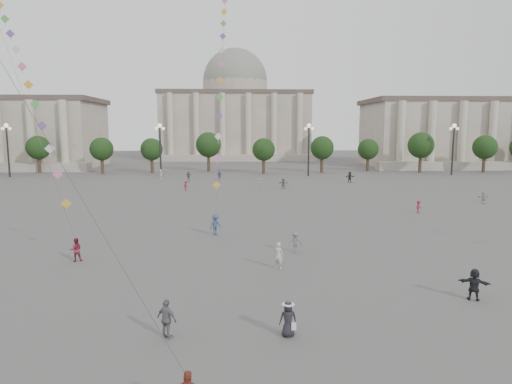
{
  "coord_description": "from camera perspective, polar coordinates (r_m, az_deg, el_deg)",
  "views": [
    {
      "loc": [
        0.3,
        -22.57,
        9.6
      ],
      "look_at": [
        1.78,
        12.0,
        4.79
      ],
      "focal_mm": 32.0,
      "sensor_mm": 36.0,
      "label": 1
    }
  ],
  "objects": [
    {
      "name": "ground",
      "position": [
        24.53,
        -3.07,
        -15.14
      ],
      "size": [
        360.0,
        360.0,
        0.0
      ],
      "primitive_type": "plane",
      "color": "#504E4B",
      "rests_on": "ground"
    },
    {
      "name": "hall_central",
      "position": [
        151.86,
        -2.6,
        9.66
      ],
      "size": [
        48.3,
        34.3,
        35.5
      ],
      "color": "gray",
      "rests_on": "ground"
    },
    {
      "name": "tree_row",
      "position": [
        100.66,
        -2.63,
        5.52
      ],
      "size": [
        137.12,
        5.12,
        8.0
      ],
      "color": "#362A1B",
      "rests_on": "ground"
    },
    {
      "name": "lamp_post_far_west",
      "position": [
        103.09,
        -28.67,
        5.71
      ],
      "size": [
        2.0,
        0.9,
        10.65
      ],
      "color": "#262628",
      "rests_on": "ground"
    },
    {
      "name": "lamp_post_mid_west",
      "position": [
        93.85,
        -11.91,
        6.38
      ],
      "size": [
        2.0,
        0.9,
        10.65
      ],
      "color": "#262628",
      "rests_on": "ground"
    },
    {
      "name": "lamp_post_mid_east",
      "position": [
        93.76,
        6.61,
        6.5
      ],
      "size": [
        2.0,
        0.9,
        10.65
      ],
      "color": "#262628",
      "rests_on": "ground"
    },
    {
      "name": "lamp_post_far_east",
      "position": [
        102.82,
        23.46,
        6.02
      ],
      "size": [
        2.0,
        0.9,
        10.65
      ],
      "color": "#262628",
      "rests_on": "ground"
    },
    {
      "name": "person_crowd_0",
      "position": [
        85.73,
        -4.61,
        2.05
      ],
      "size": [
        1.04,
        0.5,
        1.73
      ],
      "primitive_type": "imported",
      "rotation": [
        0.0,
        0.0,
        0.08
      ],
      "color": "#314B70",
      "rests_on": "ground"
    },
    {
      "name": "person_crowd_3",
      "position": [
        28.92,
        25.61,
        -10.37
      ],
      "size": [
        1.75,
        1.25,
        1.83
      ],
      "primitive_type": "imported",
      "rotation": [
        0.0,
        0.0,
        2.67
      ],
      "color": "black",
      "rests_on": "ground"
    },
    {
      "name": "person_crowd_4",
      "position": [
        73.64,
        0.64,
        1.08
      ],
      "size": [
        1.02,
        1.59,
        1.64
      ],
      "primitive_type": "imported",
      "rotation": [
        0.0,
        0.0,
        4.33
      ],
      "color": "silver",
      "rests_on": "ground"
    },
    {
      "name": "person_crowd_6",
      "position": [
        35.77,
        4.94,
        -6.27
      ],
      "size": [
        1.12,
        0.67,
        1.7
      ],
      "primitive_type": "imported",
      "rotation": [
        0.0,
        0.0,
        6.25
      ],
      "color": "slate",
      "rests_on": "ground"
    },
    {
      "name": "person_crowd_7",
      "position": [
        65.88,
        26.56,
        -0.62
      ],
      "size": [
        1.49,
        1.02,
        1.55
      ],
      "primitive_type": "imported",
      "rotation": [
        0.0,
        0.0,
        2.71
      ],
      "color": "#ADAEA9",
      "rests_on": "ground"
    },
    {
      "name": "person_crowd_8",
      "position": [
        55.42,
        19.66,
        -1.74
      ],
      "size": [
        1.09,
        1.05,
        1.49
      ],
      "primitive_type": "imported",
      "rotation": [
        0.0,
        0.0,
        0.71
      ],
      "color": "maroon",
      "rests_on": "ground"
    },
    {
      "name": "person_crowd_9",
      "position": [
        83.81,
        11.65,
        1.84
      ],
      "size": [
        1.85,
        0.94,
        1.9
      ],
      "primitive_type": "imported",
      "rotation": [
        0.0,
        0.0,
        0.23
      ],
      "color": "black",
      "rests_on": "ground"
    },
    {
      "name": "person_crowd_10",
      "position": [
        90.48,
        -11.78,
        2.23
      ],
      "size": [
        0.44,
        0.66,
        1.79
      ],
      "primitive_type": "imported",
      "rotation": [
        0.0,
        0.0,
        1.59
      ],
      "color": "silver",
      "rests_on": "ground"
    },
    {
      "name": "person_crowd_12",
      "position": [
        73.59,
        3.43,
        1.07
      ],
      "size": [
        1.61,
        0.71,
        1.68
      ],
      "primitive_type": "imported",
      "rotation": [
        0.0,
        0.0,
        3.0
      ],
      "color": "slate",
      "rests_on": "ground"
    },
    {
      "name": "person_crowd_13",
      "position": [
        31.76,
        2.84,
        -7.92
      ],
      "size": [
        0.82,
        0.76,
        1.87
      ],
      "primitive_type": "imported",
      "rotation": [
        0.0,
        0.0,
        2.53
      ],
      "color": "beige",
      "rests_on": "ground"
    },
    {
      "name": "person_crowd_16",
      "position": [
        84.71,
        -8.44,
        1.97
      ],
      "size": [
        1.13,
        0.53,
        1.87
      ],
      "primitive_type": "imported",
      "rotation": [
        0.0,
        0.0,
        0.07
      ],
      "color": "#58585C",
      "rests_on": "ground"
    },
    {
      "name": "person_crowd_17",
      "position": [
        71.99,
        -8.75,
        0.79
      ],
      "size": [
        1.07,
        1.14,
        1.55
      ],
      "primitive_type": "imported",
      "rotation": [
        0.0,
        0.0,
        2.25
      ],
      "color": "#A02B2C",
      "rests_on": "ground"
    },
    {
      "name": "tourist_3",
      "position": [
        22.11,
        -11.1,
        -15.32
      ],
      "size": [
        1.16,
        0.98,
        1.86
      ],
      "primitive_type": "imported",
      "rotation": [
        0.0,
        0.0,
        2.56
      ],
      "color": "slate",
      "rests_on": "ground"
    },
    {
      "name": "kite_flyer_0",
      "position": [
        35.96,
        -21.58,
        -6.71
      ],
      "size": [
        1.0,
        0.88,
        1.72
      ],
      "primitive_type": "imported",
      "rotation": [
        0.0,
        0.0,
        3.46
      ],
      "color": "maroon",
      "rests_on": "ground"
    },
    {
      "name": "kite_flyer_1",
      "position": [
        41.62,
        -5.08,
        -4.1
      ],
      "size": [
        1.39,
        1.35,
        1.91
      ],
      "primitive_type": "imported",
      "rotation": [
        0.0,
        0.0,
        0.74
      ],
      "color": "navy",
      "rests_on": "ground"
    },
    {
      "name": "hat_person",
      "position": [
        21.99,
        4.04,
        -15.47
      ],
      "size": [
        0.86,
        0.6,
        1.69
      ],
      "color": "black",
      "rests_on": "ground"
    }
  ]
}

